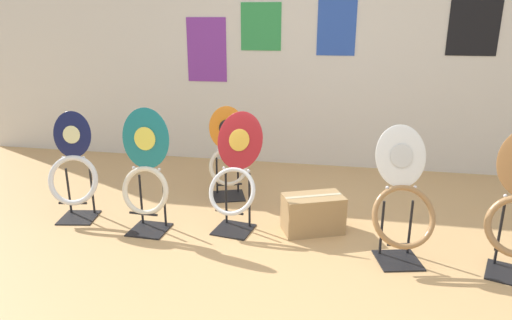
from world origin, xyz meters
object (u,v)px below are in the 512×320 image
object	(u,v)px
toilet_seat_display_navy_moon	(73,172)
toilet_seat_display_teal_sax	(146,176)
storage_box	(313,214)
toilet_seat_display_white_plain	(402,199)
toilet_seat_display_orange_sun	(228,158)
toilet_seat_display_crimson_swirl	(235,174)

from	to	relation	value
toilet_seat_display_navy_moon	toilet_seat_display_teal_sax	world-z (taller)	toilet_seat_display_teal_sax
toilet_seat_display_teal_sax	storage_box	world-z (taller)	toilet_seat_display_teal_sax
toilet_seat_display_teal_sax	storage_box	xyz separation A→B (m)	(1.24, 0.22, -0.30)
toilet_seat_display_white_plain	toilet_seat_display_orange_sun	xyz separation A→B (m)	(-1.40, 0.88, -0.07)
toilet_seat_display_navy_moon	toilet_seat_display_crimson_swirl	bearing A→B (deg)	3.20
toilet_seat_display_white_plain	storage_box	bearing A→B (deg)	152.42
toilet_seat_display_navy_moon	toilet_seat_display_crimson_swirl	size ratio (longest dim) A/B	0.98
toilet_seat_display_teal_sax	toilet_seat_display_crimson_swirl	bearing A→B (deg)	14.75
toilet_seat_display_orange_sun	toilet_seat_display_crimson_swirl	bearing A→B (deg)	-70.60
toilet_seat_display_orange_sun	toilet_seat_display_white_plain	bearing A→B (deg)	-32.04
toilet_seat_display_navy_moon	toilet_seat_display_teal_sax	xyz separation A→B (m)	(0.66, -0.10, 0.04)
toilet_seat_display_navy_moon	toilet_seat_display_white_plain	world-z (taller)	toilet_seat_display_white_plain
toilet_seat_display_orange_sun	storage_box	xyz separation A→B (m)	(0.81, -0.57, -0.22)
toilet_seat_display_navy_moon	toilet_seat_display_white_plain	distance (m)	2.50
toilet_seat_display_white_plain	toilet_seat_display_crimson_swirl	distance (m)	1.21
storage_box	toilet_seat_display_navy_moon	bearing A→B (deg)	-176.20
toilet_seat_display_teal_sax	storage_box	bearing A→B (deg)	10.24
toilet_seat_display_white_plain	toilet_seat_display_teal_sax	world-z (taller)	toilet_seat_display_teal_sax
storage_box	toilet_seat_display_crimson_swirl	bearing A→B (deg)	-174.85
toilet_seat_display_white_plain	storage_box	xyz separation A→B (m)	(-0.59, 0.31, -0.29)
toilet_seat_display_teal_sax	toilet_seat_display_orange_sun	bearing A→B (deg)	61.59
storage_box	toilet_seat_display_teal_sax	bearing A→B (deg)	-169.76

